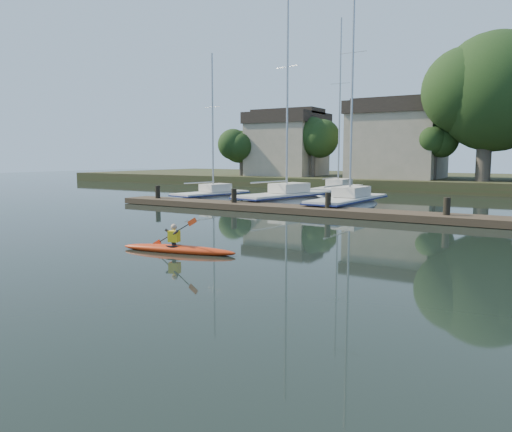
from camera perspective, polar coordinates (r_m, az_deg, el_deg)
The scene contains 8 objects.
ground at distance 13.24m, azimuth -3.66°, elevation -6.84°, with size 160.00×160.00×0.00m, color black.
kayak at distance 16.53m, azimuth -8.98°, elevation -3.58°, with size 4.10×1.37×1.30m.
dock at distance 25.80m, azimuth 14.36°, elevation 0.15°, with size 34.00×2.00×1.80m.
sailboat_0 at distance 35.54m, azimuth -5.12°, elevation 1.51°, with size 3.31×7.44×11.40m.
sailboat_1 at distance 33.14m, azimuth 3.22°, elevation 1.10°, with size 4.19×9.62×15.29m.
sailboat_2 at distance 30.64m, azimuth 10.44°, elevation 0.54°, with size 2.59×9.60×15.75m.
sailboat_5 at distance 41.46m, azimuth 9.22°, elevation 2.21°, with size 2.51×9.33×15.33m.
shore at distance 51.17m, azimuth 24.85°, elevation 6.38°, with size 90.00×25.25×12.75m.
Camera 1 is at (7.35, -10.55, 3.15)m, focal length 35.00 mm.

